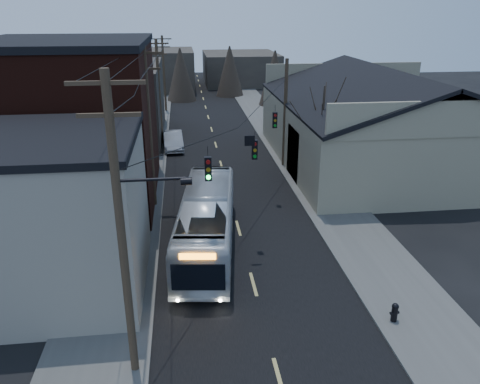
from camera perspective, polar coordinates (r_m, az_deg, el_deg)
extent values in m
cube|color=black|center=(42.34, -2.78, 5.04)|extent=(9.00, 110.00, 0.02)
cube|color=#474744|center=(42.38, -11.60, 4.71)|extent=(4.00, 110.00, 0.12)
cube|color=#474744|center=(43.26, 5.87, 5.38)|extent=(4.00, 110.00, 0.12)
cube|color=gray|center=(22.14, -22.40, -2.85)|extent=(8.00, 8.00, 7.00)
cube|color=black|center=(32.09, -19.76, 7.64)|extent=(10.00, 12.00, 10.00)
cube|color=#322C28|center=(47.73, -15.07, 10.54)|extent=(9.00, 14.00, 7.00)
cube|color=#7E765C|center=(40.04, 16.76, 6.87)|extent=(16.00, 20.00, 5.00)
cube|color=black|center=(37.87, 11.69, 12.42)|extent=(8.16, 20.60, 2.86)
cube|color=black|center=(41.09, 22.58, 11.95)|extent=(8.16, 20.60, 2.86)
cube|color=#322C28|center=(76.10, -9.57, 14.47)|extent=(10.00, 12.00, 6.00)
cube|color=#322C28|center=(81.66, 0.03, 14.87)|extent=(12.00, 14.00, 5.00)
cone|color=black|center=(33.01, 9.87, 6.44)|extent=(0.40, 0.40, 7.20)
cylinder|color=#382B1E|center=(15.25, -14.21, -5.58)|extent=(0.28, 0.28, 10.50)
cube|color=#382B1E|center=(13.79, -16.07, 12.67)|extent=(2.20, 0.12, 0.12)
cylinder|color=#382B1E|center=(29.43, -10.96, 7.34)|extent=(0.28, 0.28, 10.00)
cube|color=#382B1E|center=(28.67, -11.63, 16.28)|extent=(2.20, 0.12, 0.12)
cylinder|color=#382B1E|center=(44.15, -9.82, 11.76)|extent=(0.28, 0.28, 9.50)
cube|color=#382B1E|center=(43.64, -10.20, 17.39)|extent=(2.20, 0.12, 0.12)
cylinder|color=#382B1E|center=(59.01, -9.24, 13.97)|extent=(0.28, 0.28, 9.00)
cube|color=#382B1E|center=(58.63, -9.49, 17.94)|extent=(2.20, 0.12, 0.12)
cylinder|color=#382B1E|center=(37.19, 5.52, 9.38)|extent=(0.28, 0.28, 8.50)
cube|color=black|center=(19.02, -3.91, 2.84)|extent=(0.28, 0.20, 1.00)
cube|color=black|center=(23.73, 1.79, 5.18)|extent=(0.28, 0.20, 1.00)
cube|color=black|center=(29.80, 4.27, 8.74)|extent=(0.28, 0.20, 1.00)
imported|color=silver|center=(24.66, -4.06, -3.65)|extent=(3.94, 11.41, 3.11)
imported|color=#999BA0|center=(43.12, -8.15, 6.23)|extent=(1.95, 4.87, 1.58)
cylinder|color=black|center=(20.60, 18.30, -13.93)|extent=(0.26, 0.26, 0.65)
sphere|color=black|center=(20.40, 18.42, -13.10)|extent=(0.28, 0.28, 0.28)
cylinder|color=black|center=(20.57, 18.32, -13.81)|extent=(0.39, 0.17, 0.13)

